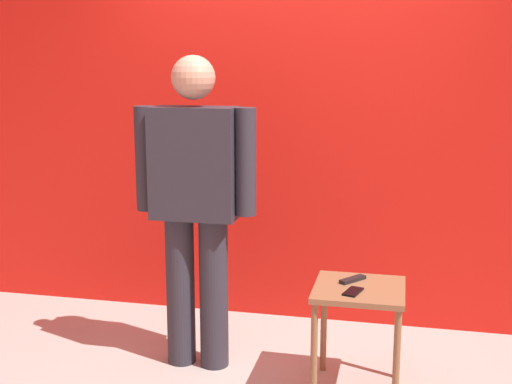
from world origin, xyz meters
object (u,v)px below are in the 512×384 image
Objects in this scene: cell_phone at (353,292)px; tv_remote at (353,279)px; side_table at (359,306)px; standing_person at (195,197)px.

tv_remote reaches higher than cell_phone.
side_table is 0.15m from cell_phone.
standing_person is 3.04× the size of side_table.
standing_person is 1.03m from cell_phone.
cell_phone is (-0.03, -0.09, 0.11)m from side_table.
side_table is (0.95, -0.14, -0.52)m from standing_person.
side_table is at bearing -25.73° from tv_remote.
tv_remote reaches higher than side_table.
standing_person is at bearing 171.74° from side_table.
cell_phone is 0.85× the size of tv_remote.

